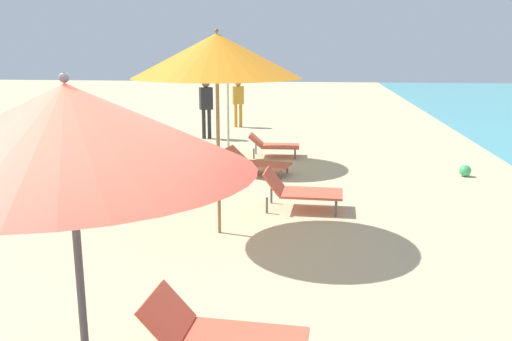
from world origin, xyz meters
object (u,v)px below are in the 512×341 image
(umbrella_farthest, at_px, (227,62))
(beach_ball, at_px, (465,171))
(lounger_second_shoreside, at_px, (300,190))
(person_walking_near, at_px, (238,99))
(person_walking_mid, at_px, (206,103))
(umbrella_nearest, at_px, (68,129))
(lounger_farthest_inland, at_px, (256,162))
(lounger_farthest_shoreside, at_px, (273,145))
(lounger_nearest_shoreside, at_px, (221,335))
(umbrella_second, at_px, (217,56))

(umbrella_farthest, height_order, beach_ball, umbrella_farthest)
(lounger_second_shoreside, xyz_separation_m, umbrella_farthest, (-1.80, 3.47, 1.98))
(umbrella_farthest, relative_size, person_walking_near, 1.67)
(person_walking_mid, height_order, beach_ball, person_walking_mid)
(umbrella_nearest, relative_size, lounger_farthest_inland, 1.69)
(lounger_second_shoreside, relative_size, umbrella_farthest, 0.50)
(umbrella_nearest, bearing_deg, beach_ball, 62.07)
(umbrella_nearest, relative_size, lounger_farthest_shoreside, 1.99)
(lounger_nearest_shoreside, bearing_deg, lounger_farthest_inland, 98.02)
(lounger_second_shoreside, relative_size, lounger_farthest_shoreside, 1.04)
(umbrella_farthest, height_order, person_walking_mid, umbrella_farthest)
(umbrella_second, xyz_separation_m, beach_ball, (4.47, 4.07, -2.41))
(lounger_nearest_shoreside, distance_m, lounger_second_shoreside, 4.71)
(lounger_nearest_shoreside, bearing_deg, umbrella_farthest, 102.71)
(lounger_nearest_shoreside, xyz_separation_m, lounger_farthest_inland, (-0.57, 7.16, -0.07))
(lounger_farthest_shoreside, xyz_separation_m, lounger_farthest_inland, (-0.20, -1.92, -0.04))
(umbrella_farthest, bearing_deg, lounger_second_shoreside, -62.59)
(umbrella_second, xyz_separation_m, person_walking_mid, (-1.91, 8.17, -1.46))
(umbrella_second, distance_m, lounger_second_shoreside, 2.78)
(lounger_nearest_shoreside, distance_m, person_walking_mid, 11.87)
(lounger_farthest_inland, relative_size, person_walking_mid, 0.85)
(lounger_second_shoreside, relative_size, person_walking_mid, 0.75)
(lounger_second_shoreside, bearing_deg, person_walking_mid, 115.78)
(lounger_nearest_shoreside, xyz_separation_m, lounger_second_shoreside, (0.47, 4.69, 0.00))
(lounger_farthest_shoreside, xyz_separation_m, person_walking_near, (-1.63, 4.97, 0.65))
(umbrella_nearest, relative_size, beach_ball, 10.32)
(lounger_second_shoreside, height_order, beach_ball, lounger_second_shoreside)
(lounger_nearest_shoreside, bearing_deg, beach_ball, 66.38)
(lounger_nearest_shoreside, relative_size, beach_ball, 5.60)
(beach_ball, bearing_deg, lounger_nearest_shoreside, -117.06)
(person_walking_near, relative_size, person_walking_mid, 0.91)
(umbrella_farthest, xyz_separation_m, beach_ball, (5.15, -0.69, -2.20))
(lounger_nearest_shoreside, xyz_separation_m, beach_ball, (3.82, 7.47, -0.21))
(lounger_second_shoreside, xyz_separation_m, person_walking_mid, (-3.04, 6.88, 0.73))
(lounger_second_shoreside, distance_m, beach_ball, 4.36)
(beach_ball, bearing_deg, lounger_farthest_inland, -175.96)
(umbrella_second, height_order, beach_ball, umbrella_second)
(person_walking_mid, xyz_separation_m, beach_ball, (6.38, -4.10, -0.95))
(lounger_farthest_shoreside, bearing_deg, person_walking_mid, 129.53)
(lounger_farthest_shoreside, relative_size, person_walking_mid, 0.72)
(umbrella_nearest, distance_m, umbrella_farthest, 9.20)
(lounger_farthest_shoreside, height_order, person_walking_mid, person_walking_mid)
(umbrella_farthest, xyz_separation_m, person_walking_mid, (-1.24, 3.41, -1.25))
(umbrella_second, bearing_deg, person_walking_near, 97.19)
(lounger_nearest_shoreside, xyz_separation_m, person_walking_near, (-2.00, 14.04, 0.63))
(umbrella_second, height_order, lounger_farthest_shoreside, umbrella_second)
(umbrella_farthest, xyz_separation_m, lounger_farthest_inland, (0.76, -1.00, -2.05))
(lounger_second_shoreside, distance_m, lounger_farthest_inland, 2.68)
(lounger_second_shoreside, xyz_separation_m, person_walking_near, (-2.47, 9.35, 0.62))
(umbrella_farthest, relative_size, lounger_farthest_shoreside, 2.10)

